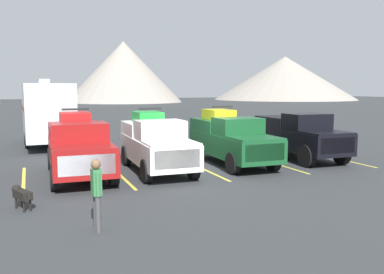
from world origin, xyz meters
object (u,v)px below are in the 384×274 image
(pickup_truck_a, at_px, (78,145))
(person_a, at_px, (96,190))
(pickup_truck_b, at_px, (155,143))
(pickup_truck_c, at_px, (230,138))
(camper_trailer_a, at_px, (47,111))
(dog, at_px, (21,194))
(pickup_truck_d, at_px, (299,135))

(pickup_truck_a, relative_size, person_a, 3.31)
(pickup_truck_b, xyz_separation_m, pickup_truck_c, (3.54, 0.34, 0.00))
(camper_trailer_a, distance_m, dog, 13.46)
(pickup_truck_b, distance_m, camper_trailer_a, 10.28)
(camper_trailer_a, distance_m, person_a, 15.91)
(pickup_truck_c, distance_m, camper_trailer_a, 11.76)
(camper_trailer_a, xyz_separation_m, dog, (-1.26, -13.30, -1.61))
(pickup_truck_c, xyz_separation_m, dog, (-8.53, -4.10, -0.73))
(pickup_truck_c, bearing_deg, person_a, -135.76)
(pickup_truck_b, relative_size, pickup_truck_d, 1.01)
(person_a, height_order, dog, person_a)
(pickup_truck_a, bearing_deg, pickup_truck_c, 1.53)
(dog, bearing_deg, person_a, -56.90)
(pickup_truck_a, distance_m, person_a, 6.51)
(pickup_truck_c, bearing_deg, camper_trailer_a, 128.30)
(pickup_truck_d, relative_size, person_a, 3.10)
(pickup_truck_d, distance_m, camper_trailer_a, 14.30)
(camper_trailer_a, bearing_deg, pickup_truck_a, -85.56)
(pickup_truck_d, bearing_deg, camper_trailer_a, 139.51)
(pickup_truck_c, height_order, pickup_truck_d, pickup_truck_c)
(pickup_truck_b, bearing_deg, pickup_truck_d, 2.21)
(pickup_truck_a, distance_m, dog, 4.46)
(pickup_truck_d, xyz_separation_m, person_a, (-10.44, -6.60, -0.16))
(person_a, relative_size, dog, 1.82)
(pickup_truck_a, height_order, dog, pickup_truck_a)
(dog, bearing_deg, camper_trailer_a, 84.59)
(pickup_truck_a, height_order, person_a, pickup_truck_a)
(pickup_truck_b, relative_size, pickup_truck_c, 0.94)
(pickup_truck_b, relative_size, person_a, 3.11)
(pickup_truck_a, bearing_deg, pickup_truck_b, -3.16)
(pickup_truck_a, xyz_separation_m, dog, (-1.99, -3.92, -0.74))
(pickup_truck_c, relative_size, pickup_truck_d, 1.07)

